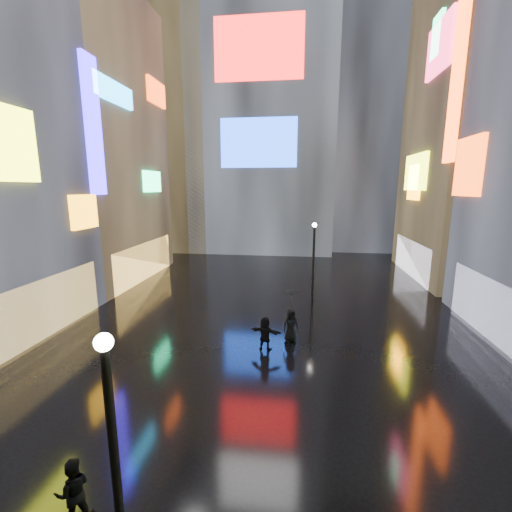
# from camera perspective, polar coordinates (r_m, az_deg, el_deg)

# --- Properties ---
(ground) EXTENTS (140.00, 140.00, 0.00)m
(ground) POSITION_cam_1_polar(r_m,az_deg,el_deg) (21.44, 2.81, -8.95)
(ground) COLOR black
(ground) RESTS_ON ground
(building_left_far) EXTENTS (10.28, 12.00, 22.00)m
(building_left_far) POSITION_cam_1_polar(r_m,az_deg,el_deg) (31.61, -27.57, 16.57)
(building_left_far) COLOR black
(building_left_far) RESTS_ON ground
(building_right_far) EXTENTS (10.28, 12.00, 28.00)m
(building_right_far) POSITION_cam_1_polar(r_m,az_deg,el_deg) (33.95, 34.88, 20.54)
(building_right_far) COLOR black
(building_right_far) RESTS_ON ground
(tower_main) EXTENTS (16.00, 14.20, 42.00)m
(tower_main) POSITION_cam_1_polar(r_m,az_deg,el_deg) (46.29, 1.66, 28.41)
(tower_main) COLOR black
(tower_main) RESTS_ON ground
(tower_flank_right) EXTENTS (12.00, 12.00, 34.00)m
(tower_flank_right) POSITION_cam_1_polar(r_m,az_deg,el_deg) (47.61, 17.65, 22.46)
(tower_flank_right) COLOR black
(tower_flank_right) RESTS_ON ground
(tower_flank_left) EXTENTS (10.00, 10.00, 26.00)m
(tower_flank_left) POSITION_cam_1_polar(r_m,az_deg,el_deg) (45.18, -13.44, 18.15)
(tower_flank_left) COLOR black
(tower_flank_left) RESTS_ON ground
(lamp_near) EXTENTS (0.30, 0.30, 5.20)m
(lamp_near) POSITION_cam_1_polar(r_m,az_deg,el_deg) (7.15, -22.52, -28.62)
(lamp_near) COLOR black
(lamp_near) RESTS_ON ground
(lamp_far) EXTENTS (0.30, 0.30, 5.20)m
(lamp_far) POSITION_cam_1_polar(r_m,az_deg,el_deg) (22.83, 9.56, -0.15)
(lamp_far) COLOR black
(lamp_far) RESTS_ON ground
(pedestrian_1) EXTENTS (0.97, 0.92, 1.57)m
(pedestrian_1) POSITION_cam_1_polar(r_m,az_deg,el_deg) (10.13, -28.18, -31.28)
(pedestrian_1) COLOR black
(pedestrian_1) RESTS_ON ground
(pedestrian_4) EXTENTS (0.94, 0.79, 1.64)m
(pedestrian_4) POSITION_cam_1_polar(r_m,az_deg,el_deg) (17.13, 5.82, -11.43)
(pedestrian_4) COLOR black
(pedestrian_4) RESTS_ON ground
(pedestrian_5) EXTENTS (1.55, 0.81, 1.59)m
(pedestrian_5) POSITION_cam_1_polar(r_m,az_deg,el_deg) (16.24, 1.53, -12.79)
(pedestrian_5) COLOR black
(pedestrian_5) RESTS_ON ground
(umbrella_2) EXTENTS (1.46, 1.46, 0.97)m
(umbrella_2) POSITION_cam_1_polar(r_m,az_deg,el_deg) (16.67, 5.91, -7.29)
(umbrella_2) COLOR black
(umbrella_2) RESTS_ON pedestrian_4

